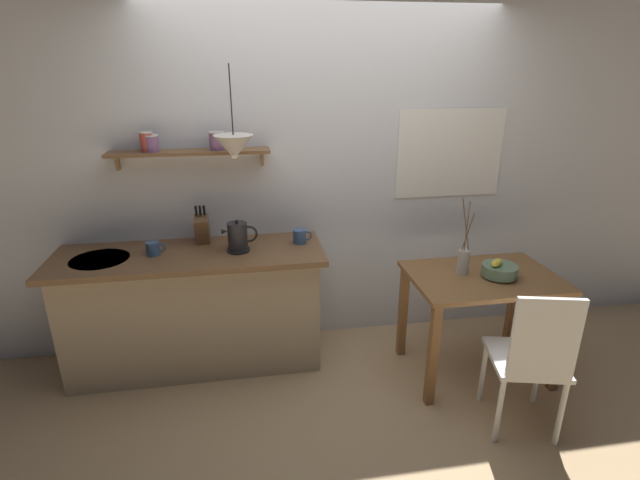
{
  "coord_description": "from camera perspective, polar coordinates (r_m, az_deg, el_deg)",
  "views": [
    {
      "loc": [
        -0.61,
        -2.79,
        2.1
      ],
      "look_at": [
        -0.1,
        0.25,
        0.95
      ],
      "focal_mm": 26.47,
      "sensor_mm": 36.0,
      "label": 1
    }
  ],
  "objects": [
    {
      "name": "dining_chair_near",
      "position": [
        3.03,
        24.28,
        -12.72
      ],
      "size": [
        0.5,
        0.51,
        0.97
      ],
      "color": "white",
      "rests_on": "ground_plane"
    },
    {
      "name": "fruit_bowl",
      "position": [
        3.37,
        20.87,
        -3.39
      ],
      "size": [
        0.23,
        0.23,
        0.13
      ],
      "color": "slate",
      "rests_on": "dining_table"
    },
    {
      "name": "coffee_mug_spare",
      "position": [
        3.38,
        -2.44,
        0.45
      ],
      "size": [
        0.14,
        0.1,
        0.1
      ],
      "color": "#3D5B89",
      "rests_on": "kitchen_counter"
    },
    {
      "name": "dining_table",
      "position": [
        3.44,
        18.92,
        -6.0
      ],
      "size": [
        0.99,
        0.68,
        0.76
      ],
      "color": "brown",
      "rests_on": "ground_plane"
    },
    {
      "name": "electric_kettle",
      "position": [
        3.26,
        -9.87,
        0.33
      ],
      "size": [
        0.24,
        0.16,
        0.23
      ],
      "color": "black",
      "rests_on": "kitchen_counter"
    },
    {
      "name": "ground_plane",
      "position": [
        3.55,
        2.35,
        -15.88
      ],
      "size": [
        14.0,
        14.0,
        0.0
      ],
      "primitive_type": "plane",
      "color": "tan"
    },
    {
      "name": "kitchen_counter",
      "position": [
        3.54,
        -14.87,
        -8.01
      ],
      "size": [
        1.83,
        0.63,
        0.9
      ],
      "color": "tan",
      "rests_on": "ground_plane"
    },
    {
      "name": "knife_block",
      "position": [
        3.45,
        -14.08,
        1.34
      ],
      "size": [
        0.1,
        0.16,
        0.29
      ],
      "color": "brown",
      "rests_on": "kitchen_counter"
    },
    {
      "name": "twig_vase",
      "position": [
        3.33,
        16.95,
        -2.33
      ],
      "size": [
        0.09,
        0.08,
        0.53
      ],
      "color": "#B7B2A8",
      "rests_on": "dining_table"
    },
    {
      "name": "wall_shelf",
      "position": [
        3.35,
        -16.08,
        10.62
      ],
      "size": [
        1.08,
        0.2,
        0.26
      ],
      "color": "brown"
    },
    {
      "name": "back_wall",
      "position": [
        3.62,
        3.76,
        8.44
      ],
      "size": [
        6.8,
        0.11,
        2.7
      ],
      "color": "silver",
      "rests_on": "ground_plane"
    },
    {
      "name": "pendant_lamp",
      "position": [
        3.08,
        -10.37,
        11.01
      ],
      "size": [
        0.25,
        0.25,
        0.57
      ],
      "color": "black"
    },
    {
      "name": "coffee_mug_by_sink",
      "position": [
        3.36,
        -19.52,
        -0.96
      ],
      "size": [
        0.13,
        0.09,
        0.09
      ],
      "color": "#3D5B89",
      "rests_on": "kitchen_counter"
    }
  ]
}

